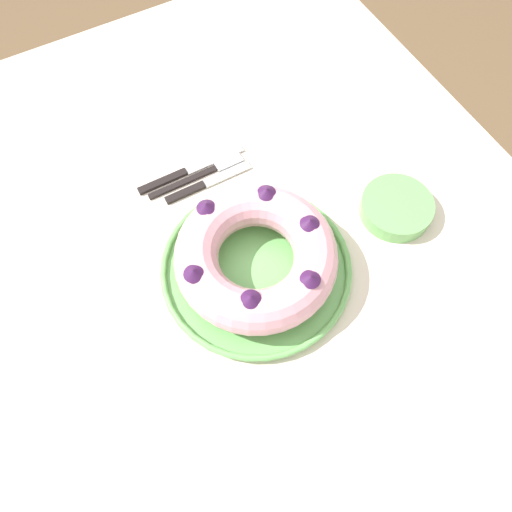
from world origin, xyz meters
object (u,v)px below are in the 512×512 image
(bundt_cake, at_px, (256,256))
(side_bowl, at_px, (396,208))
(cake_knife, at_px, (203,185))
(serving_knife, at_px, (184,172))
(serving_dish, at_px, (256,268))
(fork, at_px, (203,174))

(bundt_cake, bearing_deg, side_bowl, 86.21)
(bundt_cake, relative_size, side_bowl, 2.06)
(cake_knife, bearing_deg, serving_knife, -161.44)
(serving_dish, relative_size, bundt_cake, 1.22)
(serving_dish, height_order, cake_knife, serving_dish)
(fork, bearing_deg, serving_knife, -119.41)
(bundt_cake, height_order, serving_knife, bundt_cake)
(serving_dish, distance_m, bundt_cake, 0.05)
(serving_knife, bearing_deg, bundt_cake, 3.98)
(bundt_cake, distance_m, serving_knife, 0.28)
(serving_dish, bearing_deg, fork, 177.59)
(bundt_cake, relative_size, cake_knife, 1.53)
(serving_knife, xyz_separation_m, cake_knife, (0.05, 0.02, 0.00))
(serving_knife, bearing_deg, fork, 54.95)
(bundt_cake, xyz_separation_m, fork, (-0.25, 0.01, -0.06))
(fork, height_order, cake_knife, cake_knife)
(serving_knife, distance_m, cake_knife, 0.05)
(serving_dish, bearing_deg, side_bowl, 86.21)
(serving_dish, xyz_separation_m, cake_knife, (-0.22, -0.00, -0.01))
(serving_dish, relative_size, side_bowl, 2.52)
(fork, xyz_separation_m, serving_knife, (-0.02, -0.03, -0.00))
(side_bowl, bearing_deg, bundt_cake, -93.79)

